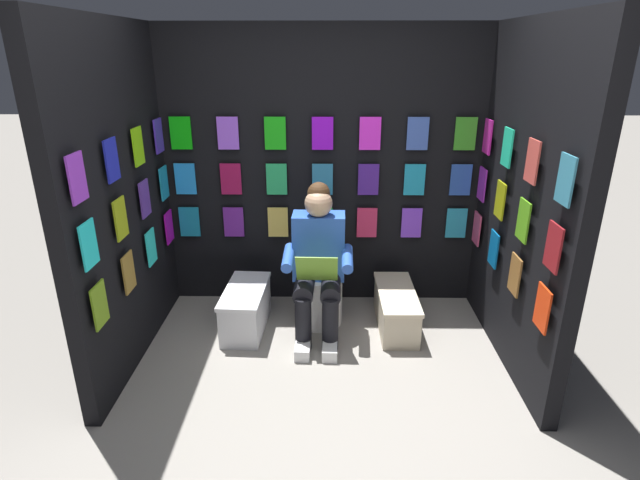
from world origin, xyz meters
TOP-DOWN VIEW (x-y plane):
  - ground_plane at (0.00, 0.00)m, footprint 30.00×30.00m
  - display_wall_back at (0.00, -1.74)m, footprint 2.72×0.14m
  - display_wall_left at (-1.36, -0.85)m, footprint 0.14×1.69m
  - display_wall_right at (1.36, -0.85)m, footprint 0.14×1.69m
  - toilet at (0.02, -1.34)m, footprint 0.41×0.56m
  - person_reading at (0.03, -1.11)m, footprint 0.53×0.69m
  - comic_longbox_near at (0.60, -1.14)m, footprint 0.34×0.68m
  - comic_longbox_far at (-0.60, -1.19)m, footprint 0.30×0.75m

SIDE VIEW (x-z plane):
  - ground_plane at x=0.00m, z-range 0.00..0.00m
  - comic_longbox_far at x=-0.60m, z-range 0.00..0.31m
  - comic_longbox_near at x=0.60m, z-range 0.00..0.35m
  - toilet at x=0.02m, z-range -0.06..0.71m
  - person_reading at x=0.03m, z-range 0.00..1.20m
  - display_wall_back at x=0.00m, z-range 0.00..2.31m
  - display_wall_left at x=-1.36m, z-range 0.00..2.31m
  - display_wall_right at x=1.36m, z-range 0.00..2.31m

